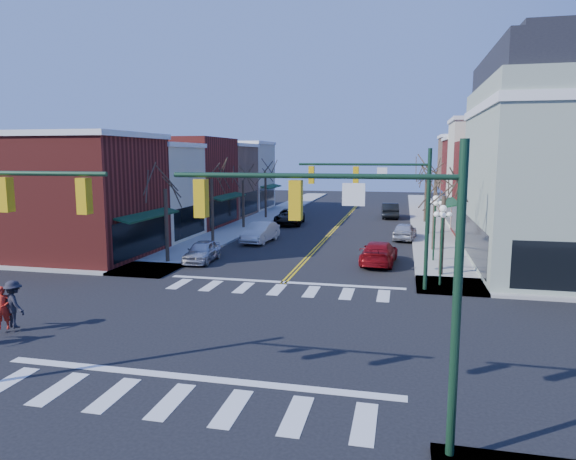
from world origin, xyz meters
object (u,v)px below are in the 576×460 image
Objects in this scene: car_left_mid at (260,232)px; pedestrian_red_a at (3,308)px; car_right_far at (390,210)px; car_left_far at (290,217)px; pedestrian_dark_b at (14,304)px; car_right_near at (379,253)px; car_right_mid at (405,231)px; lamppost_midblock at (435,217)px; car_left_near at (202,251)px; lamppost_corner at (442,232)px.

car_left_mid is 2.85× the size of pedestrian_red_a.
pedestrian_red_a is (-13.62, -41.00, 0.16)m from car_right_far.
car_left_far is 2.95× the size of pedestrian_dark_b.
car_right_near reaches higher than car_right_mid.
car_right_near is 20.73m from pedestrian_dark_b.
lamppost_midblock is 15.09m from car_left_near.
lamppost_midblock reaches higher than car_right_mid.
lamppost_midblock is 14.12m from car_left_mid.
lamppost_corner reaches higher than pedestrian_dark_b.
pedestrian_dark_b reaches higher than car_left_mid.
car_right_far is at bearing 64.17° from car_left_near.
car_right_near is at bearing 19.18° from pedestrian_red_a.
car_left_near is 14.52m from pedestrian_red_a.
car_right_near is 24.87m from car_right_far.
lamppost_corner is at bearing 103.24° from car_right_mid.
lamppost_corner is 1.07× the size of car_left_near.
car_left_far is at bearing -25.69° from car_right_mid.
lamppost_corner is at bearing -64.30° from car_left_far.
car_right_far is at bearing -84.79° from pedestrian_dark_b.
car_right_far is at bearing 96.44° from lamppost_corner.
pedestrian_red_a is at bearing -147.38° from lamppost_corner.
pedestrian_dark_b reaches higher than car_left_near.
car_left_far is at bearing 120.26° from lamppost_corner.
car_left_near is at bearing 49.77° from pedestrian_red_a.
pedestrian_red_a reaches higher than car_left_near.
pedestrian_dark_b is (0.28, 0.27, 0.10)m from pedestrian_red_a.
pedestrian_dark_b is at bearing -134.35° from lamppost_midblock.
car_left_far is 12.38m from car_right_far.
car_right_far reaches higher than car_right_near.
car_right_near is at bearing -65.18° from car_left_far.
lamppost_midblock is 4.26m from car_right_near.
car_right_far reaches higher than car_left_near.
car_left_mid is 2.55× the size of pedestrian_dark_b.
pedestrian_dark_b is (-16.74, -10.63, -1.87)m from lamppost_corner.
lamppost_corner is at bearing 1.99° from pedestrian_red_a.
car_left_near is 0.80× the size of car_right_near.
car_left_far reaches higher than car_left_near.
lamppost_midblock is 24.02m from pedestrian_dark_b.
car_left_near is 0.73× the size of car_left_far.
car_right_far is at bearing 67.85° from car_left_mid.
pedestrian_red_a is (-2.42, -14.31, 0.30)m from car_left_near.
lamppost_midblock is 0.86× the size of car_right_far.
pedestrian_dark_b reaches higher than pedestrian_red_a.
pedestrian_dark_b is (-13.34, -40.73, 0.26)m from car_right_far.
car_left_near is at bearing 49.22° from car_right_mid.
car_right_far is (9.60, 18.53, 0.04)m from car_left_mid.
pedestrian_red_a is (-4.02, -22.46, 0.20)m from car_left_mid.
pedestrian_dark_b reaches higher than car_right_near.
car_right_mid reaches higher than car_left_near.
car_right_mid is 29.87m from pedestrian_dark_b.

